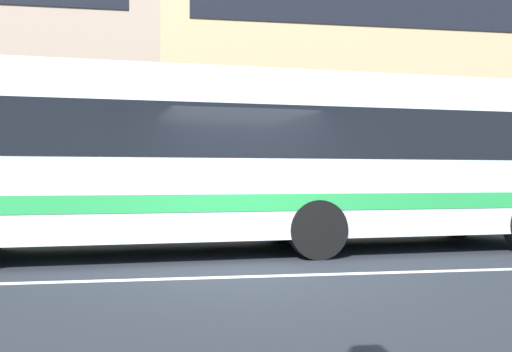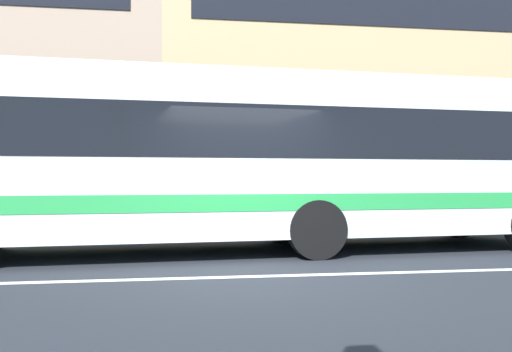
# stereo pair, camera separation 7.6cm
# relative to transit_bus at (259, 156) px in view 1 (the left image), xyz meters

# --- Properties ---
(ground_plane) EXTENTS (160.00, 160.00, 0.00)m
(ground_plane) POSITION_rel_transit_bus_xyz_m (-0.36, -2.49, -1.77)
(ground_plane) COLOR #262930
(lane_centre_line) EXTENTS (60.00, 0.16, 0.01)m
(lane_centre_line) POSITION_rel_transit_bus_xyz_m (-0.36, -2.49, -1.77)
(lane_centre_line) COLOR silver
(lane_centre_line) RESTS_ON ground_plane
(hedge_row_far) EXTENTS (18.77, 1.10, 1.06)m
(hedge_row_far) POSITION_rel_transit_bus_xyz_m (1.90, 3.85, -1.24)
(hedge_row_far) COLOR #215821
(hedge_row_far) RESTS_ON ground_plane
(apartment_block_right) EXTENTS (22.82, 9.78, 13.43)m
(apartment_block_right) POSITION_rel_transit_bus_xyz_m (9.39, 12.01, 4.94)
(apartment_block_right) COLOR tan
(apartment_block_right) RESTS_ON ground_plane
(transit_bus) EXTENTS (11.93, 3.34, 3.21)m
(transit_bus) POSITION_rel_transit_bus_xyz_m (0.00, 0.00, 0.00)
(transit_bus) COLOR silver
(transit_bus) RESTS_ON ground_plane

